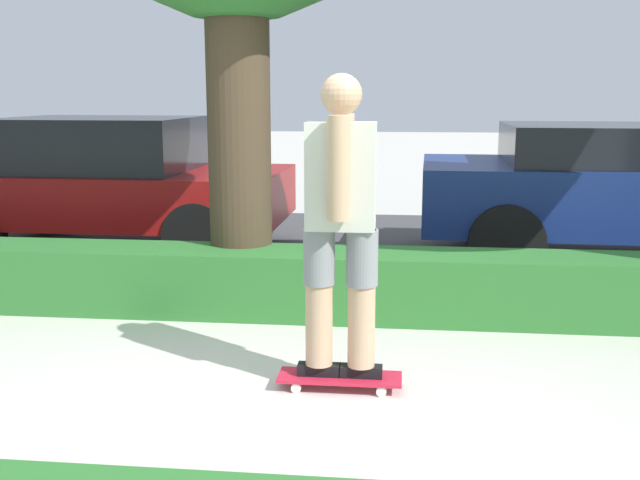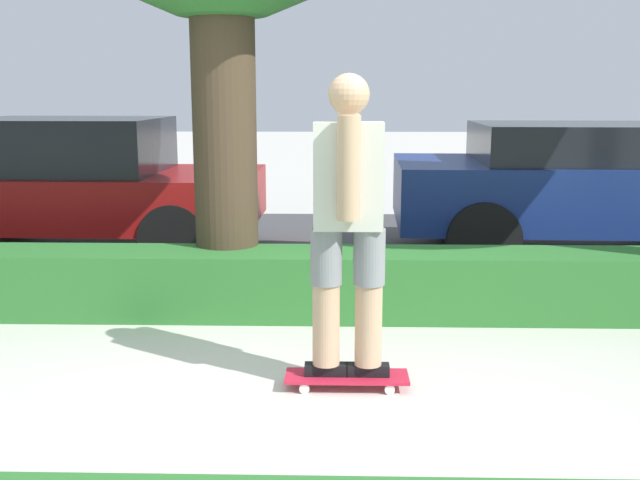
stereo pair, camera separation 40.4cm
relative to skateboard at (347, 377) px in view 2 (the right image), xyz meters
The scene contains 7 objects.
ground_plane 0.32m from the skateboard, 162.36° to the right, with size 60.00×60.00×0.00m, color beige.
street_asphalt 4.12m from the skateboard, 94.11° to the left, with size 16.58×5.00×0.01m.
hedge_row 1.55m from the skateboard, 101.08° to the left, with size 16.58×0.60×0.53m.
skateboard is the anchor object (origin of this frame).
skater_person 0.98m from the skateboard, 165.96° to the right, with size 0.52×0.46×1.80m.
parked_car_front 4.94m from the skateboard, 127.29° to the left, with size 3.94×2.01×1.50m.
parked_car_middle 4.68m from the skateboard, 55.72° to the left, with size 4.15×2.13×1.45m.
Camera 2 is at (0.24, -4.22, 1.78)m, focal length 42.00 mm.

